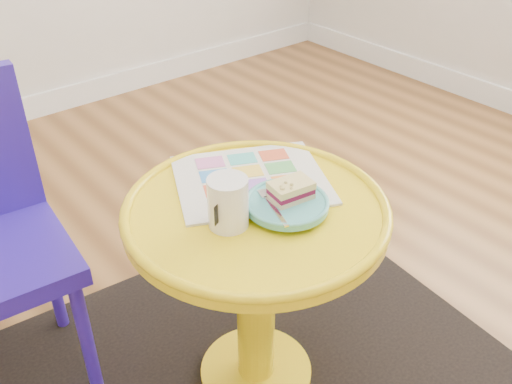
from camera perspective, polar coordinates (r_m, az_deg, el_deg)
floor at (r=1.66m, az=3.05°, el=-17.26°), size 4.00×4.00×0.00m
rug at (r=1.64m, az=0.00°, el=-17.66°), size 1.40×1.22×0.01m
side_table at (r=1.35m, az=0.00°, el=-7.00°), size 0.59×0.59×0.56m
newspaper at (r=1.35m, az=-0.52°, el=1.25°), size 0.44×0.42×0.01m
mug at (r=1.18m, az=-2.76°, el=-0.86°), size 0.12×0.09×0.11m
plate at (r=1.24m, az=3.11°, el=-1.23°), size 0.18×0.18×0.02m
cake_slice at (r=1.23m, az=3.51°, el=0.19°), size 0.10×0.07×0.04m
fork at (r=1.21m, az=1.64°, el=-1.42°), size 0.06×0.14×0.00m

